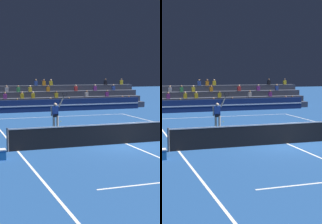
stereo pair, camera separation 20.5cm
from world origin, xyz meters
TOP-DOWN VIEW (x-y plane):
  - ground_plane at (0.00, 0.00)m, footprint 120.00×120.00m
  - court_lines at (0.00, 0.00)m, footprint 11.10×23.90m
  - tennis_net at (0.00, 0.00)m, footprint 12.00×0.10m
  - sponsor_banner_wall at (0.00, 15.80)m, footprint 18.00×0.26m
  - bleacher_stand at (-0.00, 18.97)m, footprint 20.43×3.80m
  - tennis_player at (-2.23, 5.22)m, footprint 1.08×0.38m
  - tennis_ball at (-0.89, 8.76)m, footprint 0.07×0.07m
  - equipment_cooler at (-6.48, -1.44)m, footprint 0.50×0.38m

SIDE VIEW (x-z plane):
  - ground_plane at x=0.00m, z-range 0.00..0.00m
  - court_lines at x=0.00m, z-range 0.00..0.01m
  - tennis_ball at x=-0.89m, z-range 0.00..0.07m
  - equipment_cooler at x=-6.48m, z-range 0.00..0.45m
  - tennis_net at x=0.00m, z-range -0.01..1.09m
  - sponsor_banner_wall at x=0.00m, z-range 0.00..1.10m
  - bleacher_stand at x=0.00m, z-range -0.58..2.25m
  - tennis_player at x=-2.23m, z-range -0.24..2.22m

